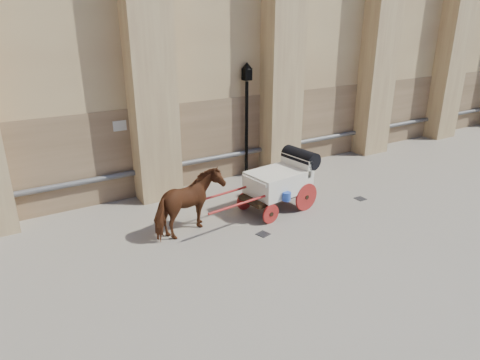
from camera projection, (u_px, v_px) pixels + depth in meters
ground at (239, 232)px, 12.13m from camera, size 90.00×90.00×0.00m
horse at (189, 204)px, 11.76m from camera, size 2.29×1.58×1.77m
carriage at (282, 179)px, 13.30m from camera, size 4.22×1.61×1.81m
street_lamp at (247, 117)px, 15.61m from camera, size 0.40×0.40×4.22m
drain_grate_near at (263, 234)px, 11.98m from camera, size 0.39×0.39×0.01m
drain_grate_far at (360, 199)px, 14.31m from camera, size 0.33×0.33×0.01m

